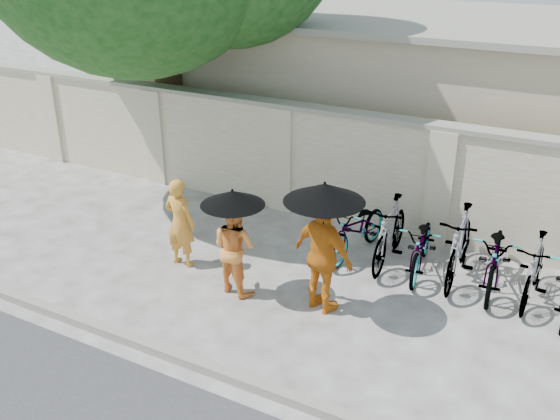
% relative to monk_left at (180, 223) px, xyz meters
% --- Properties ---
extents(ground, '(80.00, 80.00, 0.00)m').
position_rel_monk_left_xyz_m(ground, '(1.37, -0.37, -0.74)').
color(ground, beige).
extents(kerb, '(40.00, 0.16, 0.12)m').
position_rel_monk_left_xyz_m(kerb, '(1.37, -2.07, -0.68)').
color(kerb, gray).
rests_on(kerb, ground).
extents(compound_wall, '(20.00, 0.30, 2.00)m').
position_rel_monk_left_xyz_m(compound_wall, '(2.37, 2.83, 0.26)').
color(compound_wall, '#EEE3CC').
rests_on(compound_wall, ground).
extents(building_behind, '(14.00, 6.00, 3.20)m').
position_rel_monk_left_xyz_m(building_behind, '(3.37, 6.63, 0.86)').
color(building_behind, '#C4B690').
rests_on(building_behind, ground).
extents(monk_left, '(0.54, 0.36, 1.47)m').
position_rel_monk_left_xyz_m(monk_left, '(0.00, 0.00, 0.00)').
color(monk_left, gold).
rests_on(monk_left, ground).
extents(monk_center, '(0.79, 0.67, 1.44)m').
position_rel_monk_left_xyz_m(monk_center, '(1.18, -0.27, -0.02)').
color(monk_center, '#FF973B').
rests_on(monk_center, ground).
extents(parasol_center, '(0.92, 0.92, 0.83)m').
position_rel_monk_left_xyz_m(parasol_center, '(1.23, -0.35, 0.81)').
color(parasol_center, black).
rests_on(parasol_center, ground).
extents(monk_right, '(1.08, 0.70, 1.70)m').
position_rel_monk_left_xyz_m(monk_right, '(2.55, -0.13, 0.12)').
color(monk_right, orange).
rests_on(monk_right, ground).
extents(parasol_right, '(1.09, 1.09, 0.99)m').
position_rel_monk_left_xyz_m(parasol_right, '(2.57, -0.21, 1.10)').
color(parasol_right, black).
rests_on(parasol_right, ground).
extents(bike_0, '(0.86, 1.85, 0.93)m').
position_rel_monk_left_xyz_m(bike_0, '(2.36, 1.63, -0.27)').
color(bike_0, '#8789A1').
rests_on(bike_0, ground).
extents(bike_1, '(0.61, 1.82, 1.08)m').
position_rel_monk_left_xyz_m(bike_1, '(2.91, 1.64, -0.20)').
color(bike_1, '#8789A1').
rests_on(bike_1, ground).
extents(bike_2, '(0.83, 1.78, 0.90)m').
position_rel_monk_left_xyz_m(bike_2, '(3.46, 1.59, -0.29)').
color(bike_2, '#8789A1').
rests_on(bike_2, ground).
extents(bike_3, '(0.63, 1.91, 1.13)m').
position_rel_monk_left_xyz_m(bike_3, '(4.01, 1.65, -0.17)').
color(bike_3, '#8789A1').
rests_on(bike_3, ground).
extents(bike_4, '(0.85, 1.95, 0.99)m').
position_rel_monk_left_xyz_m(bike_4, '(4.56, 1.65, -0.24)').
color(bike_4, '#8789A1').
rests_on(bike_4, ground).
extents(bike_5, '(0.52, 1.65, 0.98)m').
position_rel_monk_left_xyz_m(bike_5, '(5.12, 1.54, -0.24)').
color(bike_5, '#8789A1').
rests_on(bike_5, ground).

